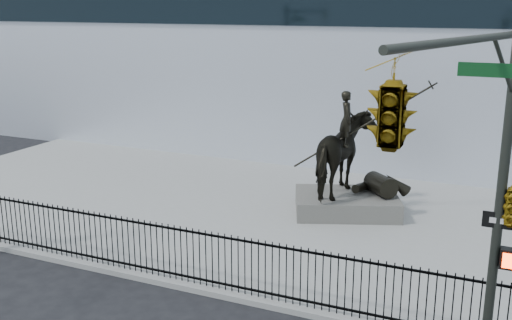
% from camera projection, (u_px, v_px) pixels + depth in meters
% --- Properties ---
extents(ground, '(120.00, 120.00, 0.00)m').
position_uv_depth(ground, '(169.00, 311.00, 14.26)').
color(ground, black).
rests_on(ground, ground).
extents(plaza, '(30.00, 12.00, 0.15)m').
position_uv_depth(plaza, '(279.00, 216.00, 20.42)').
color(plaza, '#999997').
rests_on(plaza, ground).
extents(building, '(44.00, 14.00, 9.00)m').
position_uv_depth(building, '(374.00, 56.00, 30.78)').
color(building, silver).
rests_on(building, ground).
extents(picket_fence, '(22.10, 0.10, 1.50)m').
position_uv_depth(picket_fence, '(194.00, 256.00, 15.13)').
color(picket_fence, black).
rests_on(picket_fence, plaza).
extents(statue_plinth, '(4.06, 3.45, 0.64)m').
position_uv_depth(statue_plinth, '(346.00, 203.00, 20.45)').
color(statue_plinth, '#585651').
rests_on(statue_plinth, plaza).
extents(equestrian_statue, '(4.12, 3.37, 3.73)m').
position_uv_depth(equestrian_statue, '(350.00, 156.00, 20.03)').
color(equestrian_statue, black).
rests_on(equestrian_statue, statue_plinth).
extents(traffic_signal_right, '(2.17, 6.86, 7.00)m').
position_uv_depth(traffic_signal_right, '(463.00, 162.00, 8.71)').
color(traffic_signal_right, '#262A24').
rests_on(traffic_signal_right, ground).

